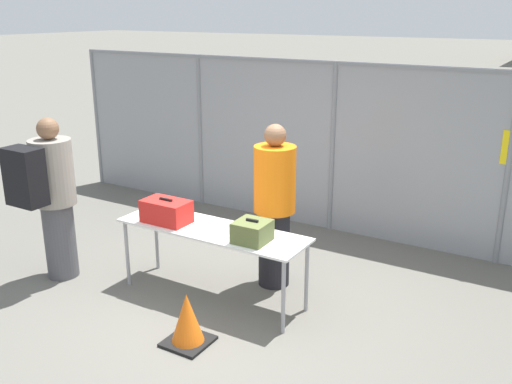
# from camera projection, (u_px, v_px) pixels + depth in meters

# --- Properties ---
(ground_plane) EXTENTS (120.00, 120.00, 0.00)m
(ground_plane) POSITION_uv_depth(u_px,v_px,m) (225.00, 308.00, 5.90)
(ground_plane) COLOR #605E56
(fence_section) EXTENTS (8.92, 0.07, 2.32)m
(fence_section) POSITION_uv_depth(u_px,v_px,m) (334.00, 145.00, 7.69)
(fence_section) COLOR gray
(fence_section) RESTS_ON ground_plane
(inspection_table) EXTENTS (2.08, 0.62, 0.79)m
(inspection_table) POSITION_uv_depth(u_px,v_px,m) (212.00, 234.00, 5.92)
(inspection_table) COLOR silver
(inspection_table) RESTS_ON ground_plane
(suitcase_red) EXTENTS (0.50, 0.31, 0.27)m
(suitcase_red) POSITION_uv_depth(u_px,v_px,m) (166.00, 211.00, 6.05)
(suitcase_red) COLOR red
(suitcase_red) RESTS_ON inspection_table
(suitcase_olive) EXTENTS (0.33, 0.33, 0.23)m
(suitcase_olive) POSITION_uv_depth(u_px,v_px,m) (252.00, 232.00, 5.54)
(suitcase_olive) COLOR #566033
(suitcase_olive) RESTS_ON inspection_table
(traveler_hooded) EXTENTS (0.46, 0.71, 1.85)m
(traveler_hooded) POSITION_uv_depth(u_px,v_px,m) (50.00, 193.00, 6.28)
(traveler_hooded) COLOR #4C4C51
(traveler_hooded) RESTS_ON ground_plane
(security_worker_near) EXTENTS (0.45, 0.45, 1.82)m
(security_worker_near) POSITION_uv_depth(u_px,v_px,m) (274.00, 205.00, 6.16)
(security_worker_near) COLOR black
(security_worker_near) RESTS_ON ground_plane
(utility_trailer) EXTENTS (3.35, 2.22, 0.72)m
(utility_trailer) POSITION_uv_depth(u_px,v_px,m) (420.00, 167.00, 9.61)
(utility_trailer) COLOR silver
(utility_trailer) RESTS_ON ground_plane
(traffic_cone) EXTENTS (0.40, 0.40, 0.50)m
(traffic_cone) POSITION_uv_depth(u_px,v_px,m) (187.00, 321.00, 5.22)
(traffic_cone) COLOR black
(traffic_cone) RESTS_ON ground_plane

